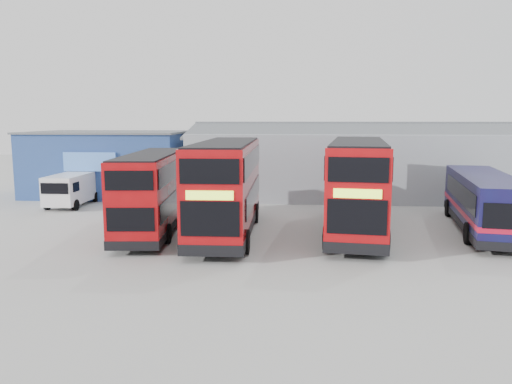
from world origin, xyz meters
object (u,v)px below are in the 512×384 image
at_px(office_block, 111,163).
at_px(double_decker_left, 153,193).
at_px(maintenance_shed, 380,162).
at_px(double_decker_centre, 227,188).
at_px(panel_van, 72,188).
at_px(double_decker_right, 357,187).
at_px(single_decker_blue, 484,203).

distance_m(office_block, double_decker_left, 15.34).
distance_m(maintenance_shed, double_decker_centre, 18.72).
bearing_deg(double_decker_centre, panel_van, 146.41).
relative_size(double_decker_right, single_decker_blue, 1.02).
distance_m(double_decker_left, panel_van, 11.21).
height_order(double_decker_left, double_decker_centre, double_decker_centre).
relative_size(maintenance_shed, double_decker_centre, 2.58).
bearing_deg(double_decker_left, office_block, -66.19).
xyz_separation_m(double_decker_left, double_decker_right, (11.02, 0.79, 0.34)).
bearing_deg(double_decker_centre, double_decker_right, 5.79).
relative_size(single_decker_blue, panel_van, 2.25).
relative_size(maintenance_shed, panel_van, 5.84).
bearing_deg(double_decker_left, maintenance_shed, -138.56).
bearing_deg(single_decker_blue, double_decker_centre, 16.18).
bearing_deg(double_decker_right, panel_van, 166.96).
bearing_deg(panel_van, office_block, 82.77).
xyz_separation_m(maintenance_shed, single_decker_blue, (3.42, -13.73, -1.05)).
relative_size(double_decker_left, panel_van, 1.99).
height_order(office_block, panel_van, office_block).
bearing_deg(double_decker_centre, office_block, 129.28).
height_order(maintenance_shed, double_decker_left, maintenance_shed).
xyz_separation_m(maintenance_shed, double_decker_left, (-14.57, -15.42, -0.46)).
distance_m(office_block, single_decker_blue, 28.02).
height_order(maintenance_shed, panel_van, maintenance_shed).
relative_size(double_decker_centre, double_decker_right, 0.98).
relative_size(double_decker_left, single_decker_blue, 0.88).
bearing_deg(double_decker_left, double_decker_right, 178.90).
distance_m(office_block, maintenance_shed, 22.09).
height_order(office_block, single_decker_blue, office_block).
xyz_separation_m(office_block, single_decker_blue, (25.42, -11.72, -1.03)).
bearing_deg(maintenance_shed, double_decker_right, -103.64).
xyz_separation_m(maintenance_shed, double_decker_right, (-3.55, -14.63, -0.12)).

